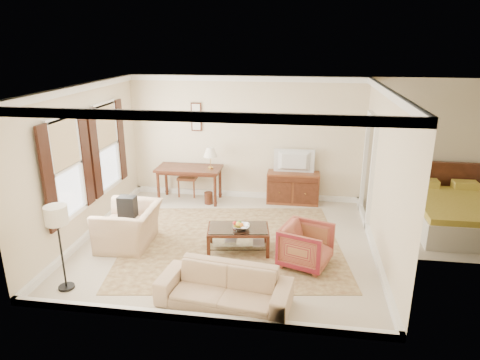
% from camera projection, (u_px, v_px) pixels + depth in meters
% --- Properties ---
extents(room_shell, '(5.51, 5.01, 2.91)m').
position_uv_depth(room_shell, '(226.00, 113.00, 7.40)').
color(room_shell, beige).
rests_on(room_shell, ground).
extents(annex_bedroom, '(3.00, 2.70, 2.90)m').
position_uv_depth(annex_bedroom, '(459.00, 215.00, 8.52)').
color(annex_bedroom, beige).
rests_on(annex_bedroom, ground).
extents(window_front, '(0.12, 1.56, 1.80)m').
position_uv_depth(window_front, '(66.00, 168.00, 7.41)').
color(window_front, '#CCB284').
rests_on(window_front, room_shell).
extents(window_rear, '(0.12, 1.56, 1.80)m').
position_uv_depth(window_rear, '(107.00, 146.00, 8.91)').
color(window_rear, '#CCB284').
rests_on(window_rear, room_shell).
extents(doorway, '(0.10, 1.12, 2.25)m').
position_uv_depth(doorway, '(368.00, 171.00, 8.87)').
color(doorway, white).
rests_on(doorway, room_shell).
extents(rug, '(4.50, 4.01, 0.01)m').
position_uv_depth(rug, '(231.00, 243.00, 8.10)').
color(rug, '#5A301E').
rests_on(rug, room_shell).
extents(writing_desk, '(1.51, 0.75, 0.82)m').
position_uv_depth(writing_desk, '(189.00, 172.00, 10.03)').
color(writing_desk, '#502516').
rests_on(writing_desk, room_shell).
extents(desk_chair, '(0.55, 0.55, 1.05)m').
position_uv_depth(desk_chair, '(188.00, 175.00, 10.44)').
color(desk_chair, brown).
rests_on(desk_chair, room_shell).
extents(desk_lamp, '(0.32, 0.32, 0.50)m').
position_uv_depth(desk_lamp, '(210.00, 158.00, 9.84)').
color(desk_lamp, silver).
rests_on(desk_lamp, writing_desk).
extents(framed_prints, '(0.25, 0.04, 0.68)m').
position_uv_depth(framed_prints, '(196.00, 117.00, 10.05)').
color(framed_prints, '#502516').
rests_on(framed_prints, room_shell).
extents(sideboard, '(1.20, 0.46, 0.74)m').
position_uv_depth(sideboard, '(293.00, 188.00, 10.00)').
color(sideboard, brown).
rests_on(sideboard, room_shell).
extents(tv, '(0.89, 0.51, 0.12)m').
position_uv_depth(tv, '(294.00, 154.00, 9.73)').
color(tv, black).
rests_on(tv, sideboard).
extents(coffee_table, '(1.18, 0.80, 0.47)m').
position_uv_depth(coffee_table, '(238.00, 233.00, 7.71)').
color(coffee_table, '#502516').
rests_on(coffee_table, room_shell).
extents(fruit_bowl, '(0.42, 0.42, 0.10)m').
position_uv_depth(fruit_bowl, '(241.00, 226.00, 7.60)').
color(fruit_bowl, silver).
rests_on(fruit_bowl, coffee_table).
extents(book_a, '(0.28, 0.05, 0.38)m').
position_uv_depth(book_a, '(225.00, 238.00, 7.89)').
color(book_a, brown).
rests_on(book_a, coffee_table).
extents(book_b, '(0.28, 0.06, 0.38)m').
position_uv_depth(book_b, '(253.00, 242.00, 7.74)').
color(book_b, brown).
rests_on(book_b, coffee_table).
extents(striped_armchair, '(0.94, 0.97, 0.80)m').
position_uv_depth(striped_armchair, '(306.00, 244.00, 7.21)').
color(striped_armchair, maroon).
rests_on(striped_armchair, room_shell).
extents(club_armchair, '(0.78, 1.18, 1.02)m').
position_uv_depth(club_armchair, '(128.00, 219.00, 7.91)').
color(club_armchair, '#CAAA88').
rests_on(club_armchair, room_shell).
extents(backpack, '(0.27, 0.35, 0.40)m').
position_uv_depth(backpack, '(127.00, 206.00, 7.89)').
color(backpack, black).
rests_on(backpack, club_armchair).
extents(sofa, '(1.98, 0.81, 0.75)m').
position_uv_depth(sofa, '(224.00, 281.00, 6.14)').
color(sofa, '#CAAA88').
rests_on(sofa, room_shell).
extents(floor_lamp, '(0.34, 0.34, 1.37)m').
position_uv_depth(floor_lamp, '(57.00, 221.00, 6.29)').
color(floor_lamp, black).
rests_on(floor_lamp, room_shell).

